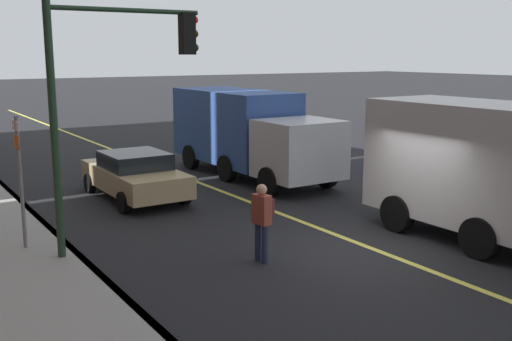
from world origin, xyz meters
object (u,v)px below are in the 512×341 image
object	(u,v)px
truck_blue	(247,131)
pedestrian_with_backpack	(262,217)
car_tan	(135,175)
street_sign_post	(20,174)
traffic_light_mast	(113,81)
truck_white	(497,172)

from	to	relation	value
truck_blue	pedestrian_with_backpack	distance (m)	9.11
car_tan	street_sign_post	xyz separation A→B (m)	(-3.57, 3.94, 1.04)
pedestrian_with_backpack	street_sign_post	world-z (taller)	street_sign_post
pedestrian_with_backpack	street_sign_post	xyz separation A→B (m)	(3.20, 4.05, 0.80)
pedestrian_with_backpack	car_tan	bearing A→B (deg)	0.92
truck_blue	pedestrian_with_backpack	xyz separation A→B (m)	(-7.87, 4.56, -0.63)
car_tan	street_sign_post	bearing A→B (deg)	132.17
pedestrian_with_backpack	street_sign_post	bearing A→B (deg)	51.69
truck_blue	traffic_light_mast	bearing A→B (deg)	129.80
pedestrian_with_backpack	traffic_light_mast	distance (m)	4.18
car_tan	street_sign_post	size ratio (longest dim) A/B	1.48
car_tan	street_sign_post	distance (m)	5.41
truck_blue	street_sign_post	bearing A→B (deg)	118.50
truck_blue	traffic_light_mast	distance (m)	9.15
car_tan	truck_white	distance (m)	10.09
truck_white	traffic_light_mast	size ratio (longest dim) A/B	1.25
traffic_light_mast	street_sign_post	world-z (taller)	traffic_light_mast
truck_blue	traffic_light_mast	size ratio (longest dim) A/B	1.41
truck_blue	street_sign_post	size ratio (longest dim) A/B	2.57
truck_white	street_sign_post	bearing A→B (deg)	61.22
truck_white	pedestrian_with_backpack	size ratio (longest dim) A/B	4.09
street_sign_post	truck_white	bearing A→B (deg)	-118.78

